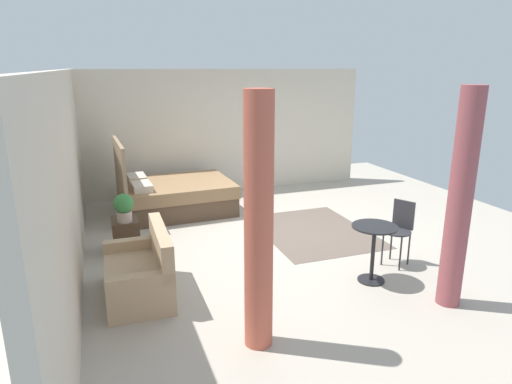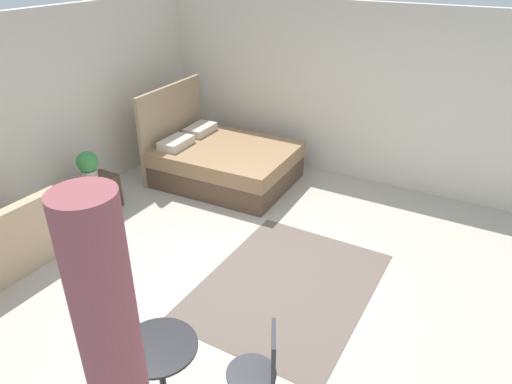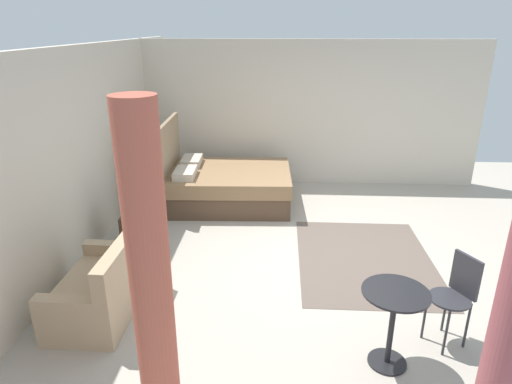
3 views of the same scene
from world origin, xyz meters
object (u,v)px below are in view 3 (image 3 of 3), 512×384
at_px(couch, 103,288).
at_px(nightstand, 140,229).
at_px(cafe_chair_near_window, 457,291).
at_px(bed, 225,185).
at_px(balcony_table, 393,315).
at_px(potted_plant, 134,200).

relative_size(couch, nightstand, 2.55).
distance_m(couch, nightstand, 1.48).
bearing_deg(nightstand, cafe_chair_near_window, -116.23).
distance_m(nightstand, cafe_chair_near_window, 3.96).
xyz_separation_m(bed, couch, (-3.09, 0.90, -0.05)).
xyz_separation_m(bed, balcony_table, (-3.70, -1.91, 0.19)).
bearing_deg(couch, bed, -16.17).
height_order(couch, potted_plant, potted_plant).
height_order(bed, balcony_table, bed).
relative_size(balcony_table, cafe_chair_near_window, 0.84).
distance_m(nightstand, balcony_table, 3.57).
distance_m(bed, couch, 3.22).
relative_size(nightstand, potted_plant, 1.17).
bearing_deg(couch, potted_plant, 3.40).
xyz_separation_m(potted_plant, cafe_chair_near_window, (-1.64, -3.54, -0.17)).
relative_size(couch, cafe_chair_near_window, 1.39).
height_order(couch, balcony_table, couch).
distance_m(potted_plant, cafe_chair_near_window, 3.91).
bearing_deg(cafe_chair_near_window, bed, 37.35).
bearing_deg(potted_plant, nightstand, -1.57).
distance_m(bed, potted_plant, 2.01).
distance_m(couch, balcony_table, 2.88).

